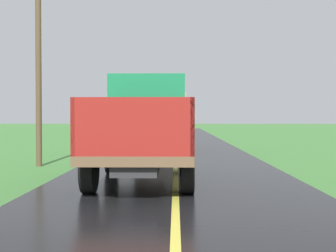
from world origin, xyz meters
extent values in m
cube|color=#2D2D30|center=(-0.80, 10.26, 0.68)|extent=(0.90, 5.51, 0.24)
cube|color=brown|center=(-0.80, 10.26, 0.88)|extent=(2.30, 5.80, 0.20)
cube|color=#197A4C|center=(-0.80, 12.21, 1.93)|extent=(2.10, 1.90, 1.90)
cube|color=black|center=(-0.80, 13.17, 2.26)|extent=(1.78, 0.02, 0.76)
cube|color=maroon|center=(-1.91, 9.29, 1.53)|extent=(0.08, 3.85, 1.10)
cube|color=maroon|center=(0.31, 9.29, 1.53)|extent=(0.08, 3.85, 1.10)
cube|color=maroon|center=(-0.80, 7.40, 1.53)|extent=(2.30, 0.08, 1.10)
cube|color=maroon|center=(-0.80, 11.17, 1.53)|extent=(2.30, 0.08, 1.10)
cylinder|color=black|center=(-1.85, 12.06, 0.58)|extent=(0.28, 1.00, 1.00)
cylinder|color=black|center=(0.25, 12.06, 0.58)|extent=(0.28, 1.00, 1.00)
cylinder|color=black|center=(-1.85, 8.67, 0.58)|extent=(0.28, 1.00, 1.00)
cylinder|color=black|center=(0.25, 8.67, 0.58)|extent=(0.28, 1.00, 1.00)
ellipsoid|color=#91B825|center=(-0.32, 8.42, 1.47)|extent=(0.50, 0.58, 0.48)
ellipsoid|color=#85BD2D|center=(-0.64, 9.20, 1.50)|extent=(0.47, 0.44, 0.42)
ellipsoid|color=#90B32E|center=(-0.47, 8.96, 1.19)|extent=(0.43, 0.45, 0.45)
ellipsoid|color=#88C820|center=(-0.97, 9.16, 1.50)|extent=(0.42, 0.50, 0.52)
ellipsoid|color=#87BC2C|center=(-0.90, 10.36, 1.81)|extent=(0.51, 0.55, 0.43)
ellipsoid|color=#88B232|center=(-1.44, 7.72, 1.17)|extent=(0.44, 0.47, 0.52)
ellipsoid|color=#93B123|center=(-0.08, 8.09, 1.50)|extent=(0.57, 0.63, 0.49)
ellipsoid|color=#8FC721|center=(-1.12, 10.52, 1.50)|extent=(0.41, 0.48, 0.45)
ellipsoid|color=#8CB62D|center=(-1.20, 10.30, 1.18)|extent=(0.51, 0.46, 0.40)
ellipsoid|color=#9AB22B|center=(-1.46, 8.14, 1.50)|extent=(0.43, 0.42, 0.39)
ellipsoid|color=#9CB623|center=(-1.22, 9.40, 1.48)|extent=(0.44, 0.45, 0.45)
ellipsoid|color=#96BA2A|center=(-0.76, 9.50, 1.84)|extent=(0.55, 0.54, 0.41)
ellipsoid|color=#87C527|center=(0.07, 10.85, 1.46)|extent=(0.46, 0.45, 0.52)
ellipsoid|color=#90C31F|center=(-1.41, 7.81, 1.49)|extent=(0.42, 0.41, 0.52)
cube|color=#2D2D30|center=(-0.54, 20.29, 0.68)|extent=(0.90, 5.51, 0.24)
cube|color=brown|center=(-0.54, 20.29, 0.88)|extent=(2.30, 5.80, 0.20)
cube|color=gold|center=(-0.54, 22.24, 1.93)|extent=(2.10, 1.90, 1.90)
cube|color=black|center=(-0.54, 23.20, 2.26)|extent=(1.78, 0.02, 0.76)
cube|color=#232328|center=(-1.65, 19.32, 1.53)|extent=(0.08, 3.85, 1.10)
cube|color=#232328|center=(0.57, 19.32, 1.53)|extent=(0.08, 3.85, 1.10)
cube|color=#232328|center=(-0.54, 17.43, 1.53)|extent=(2.30, 0.08, 1.10)
cube|color=#232328|center=(-0.54, 21.20, 1.53)|extent=(2.30, 0.08, 1.10)
cylinder|color=black|center=(-1.59, 22.09, 0.58)|extent=(0.28, 1.00, 1.00)
cylinder|color=black|center=(0.51, 22.09, 0.58)|extent=(0.28, 1.00, 1.00)
cylinder|color=black|center=(-1.59, 18.70, 0.58)|extent=(0.28, 1.00, 1.00)
cylinder|color=black|center=(0.51, 18.70, 0.58)|extent=(0.28, 1.00, 1.00)
ellipsoid|color=#92B92B|center=(0.03, 20.50, 1.14)|extent=(0.43, 0.43, 0.51)
ellipsoid|color=#90C629|center=(-0.13, 19.67, 1.84)|extent=(0.47, 0.60, 0.49)
ellipsoid|color=#85C32E|center=(-1.33, 17.96, 1.50)|extent=(0.54, 0.57, 0.37)
ellipsoid|color=#92C526|center=(0.09, 20.77, 1.12)|extent=(0.55, 0.57, 0.37)
ellipsoid|color=#91B834|center=(0.04, 20.41, 1.14)|extent=(0.55, 0.53, 0.52)
ellipsoid|color=#98C82D|center=(-0.89, 18.12, 1.47)|extent=(0.51, 0.58, 0.45)
ellipsoid|color=#83B930|center=(-1.34, 20.37, 1.14)|extent=(0.46, 0.54, 0.37)
ellipsoid|color=#8DBF28|center=(0.21, 18.78, 1.79)|extent=(0.42, 0.53, 0.49)
ellipsoid|color=#96B126|center=(-1.36, 19.44, 1.82)|extent=(0.59, 0.68, 0.51)
ellipsoid|color=#96C122|center=(-1.41, 18.08, 1.49)|extent=(0.58, 0.57, 0.48)
ellipsoid|color=#98C22D|center=(-1.19, 18.59, 1.52)|extent=(0.48, 0.46, 0.50)
ellipsoid|color=#91B51F|center=(-0.36, 18.25, 1.76)|extent=(0.46, 0.51, 0.48)
ellipsoid|color=#8BB232|center=(-1.03, 17.83, 1.80)|extent=(0.48, 0.58, 0.43)
ellipsoid|color=#92B631|center=(-0.77, 20.46, 1.15)|extent=(0.44, 0.50, 0.42)
cylinder|color=brown|center=(-4.69, 14.54, 3.57)|extent=(0.20, 0.20, 7.15)
camera|label=1|loc=(0.00, -1.04, 1.73)|focal=48.85mm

